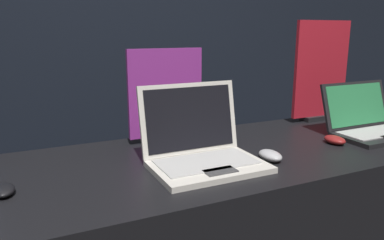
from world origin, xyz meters
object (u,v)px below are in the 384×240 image
laptop_back (370,123)px  mouse_back (335,140)px  mouse_middle (270,155)px  promo_stand_back (321,73)px  laptop_middle (201,147)px  promo_stand_middle (166,98)px  mouse_front (3,190)px

laptop_back → mouse_back: laptop_back is taller
mouse_middle → promo_stand_back: 0.80m
laptop_middle → promo_stand_middle: 0.36m
mouse_front → mouse_middle: (0.90, -0.09, 0.00)m
laptop_back → mouse_back: bearing=-171.0°
promo_stand_middle → promo_stand_back: size_ratio=0.76×
mouse_front → promo_stand_middle: bearing=26.6°
laptop_back → promo_stand_middle: bearing=160.1°
laptop_middle → laptop_back: laptop_middle is taller
mouse_back → promo_stand_back: size_ratio=0.20×
mouse_middle → laptop_back: bearing=8.4°
mouse_middle → mouse_back: 0.38m
laptop_back → mouse_back: size_ratio=3.87×
promo_stand_middle → mouse_back: bearing=-29.8°
promo_stand_back → promo_stand_middle: bearing=-179.4°
laptop_back → promo_stand_back: (0.00, 0.33, 0.20)m
mouse_front → mouse_middle: mouse_middle is taller
mouse_front → laptop_back: size_ratio=0.25×
laptop_middle → mouse_middle: bearing=-16.9°
mouse_middle → promo_stand_back: size_ratio=0.21×
mouse_back → laptop_back: bearing=9.0°
laptop_middle → mouse_middle: 0.27m
mouse_back → promo_stand_back: (0.26, 0.37, 0.24)m
mouse_front → mouse_back: mouse_back is taller
mouse_middle → laptop_back: (0.64, 0.09, 0.04)m
laptop_middle → mouse_back: 0.63m
mouse_front → laptop_middle: laptop_middle is taller
mouse_middle → promo_stand_back: (0.64, 0.43, 0.23)m
mouse_front → promo_stand_back: 1.59m
laptop_back → promo_stand_back: bearing=90.0°
laptop_middle → promo_stand_back: 0.97m
mouse_front → promo_stand_back: promo_stand_back is taller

